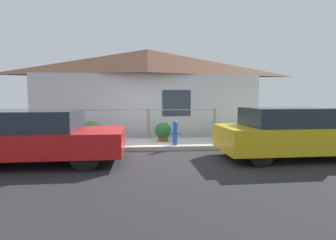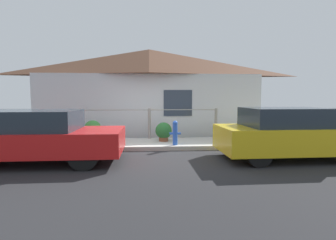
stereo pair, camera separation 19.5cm
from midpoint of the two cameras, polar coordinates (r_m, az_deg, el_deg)
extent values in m
plane|color=#262628|center=(7.84, -3.38, -6.78)|extent=(60.00, 60.00, 0.00)
cube|color=#B2AFA8|center=(8.68, -3.43, -5.20)|extent=(24.00, 1.73, 0.13)
cube|color=silver|center=(10.16, -3.54, 3.01)|extent=(8.82, 0.12, 2.50)
cube|color=#2D3847|center=(10.15, 2.71, 3.72)|extent=(1.10, 0.04, 1.00)
pyramid|color=brown|center=(11.28, -3.62, 12.36)|extent=(9.22, 2.20, 1.10)
cylinder|color=gray|center=(9.60, -17.97, -0.84)|extent=(0.10, 0.10, 1.07)
cylinder|color=gray|center=(9.31, -3.48, -0.78)|extent=(0.10, 0.10, 1.07)
cylinder|color=gray|center=(9.63, 10.95, -0.67)|extent=(0.10, 0.10, 1.07)
cylinder|color=gray|center=(9.27, -3.50, 2.22)|extent=(4.80, 0.03, 0.03)
cube|color=red|center=(7.05, -25.87, -4.23)|extent=(4.10, 1.79, 0.55)
cube|color=#232D38|center=(7.05, -27.26, -0.06)|extent=(2.26, 1.55, 0.48)
cylinder|color=black|center=(7.45, -14.56, -4.92)|extent=(0.67, 0.21, 0.67)
cylinder|color=black|center=(6.02, -17.03, -7.33)|extent=(0.67, 0.21, 0.67)
cylinder|color=black|center=(8.28, -32.15, -4.56)|extent=(0.67, 0.21, 0.67)
cube|color=gold|center=(7.50, 25.62, -3.63)|extent=(3.65, 1.72, 0.63)
cube|color=#232D38|center=(7.37, 24.81, 0.58)|extent=(2.02, 1.49, 0.47)
cylinder|color=black|center=(8.72, 29.56, -4.26)|extent=(0.59, 0.21, 0.59)
cylinder|color=black|center=(7.68, 15.61, -4.98)|extent=(0.59, 0.21, 0.59)
cylinder|color=black|center=(6.41, 20.06, -7.04)|extent=(0.59, 0.21, 0.59)
cylinder|color=blue|center=(8.08, 2.25, -3.19)|extent=(0.15, 0.15, 0.64)
sphere|color=blue|center=(8.03, 2.26, -0.70)|extent=(0.16, 0.16, 0.16)
cylinder|color=blue|center=(8.06, 1.49, -2.97)|extent=(0.13, 0.07, 0.07)
cylinder|color=blue|center=(8.08, 3.02, -2.95)|extent=(0.13, 0.07, 0.07)
cylinder|color=brown|center=(8.80, -0.33, -4.13)|extent=(0.32, 0.32, 0.15)
sphere|color=#235B28|center=(8.76, -0.33, -2.32)|extent=(0.55, 0.55, 0.55)
cylinder|color=#9E5638|center=(9.23, -15.45, -3.79)|extent=(0.29, 0.29, 0.18)
sphere|color=#387F38|center=(9.19, -15.49, -1.88)|extent=(0.58, 0.58, 0.58)
camera|label=1|loc=(0.10, -89.30, 0.06)|focal=28.00mm
camera|label=2|loc=(0.10, 90.70, -0.06)|focal=28.00mm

